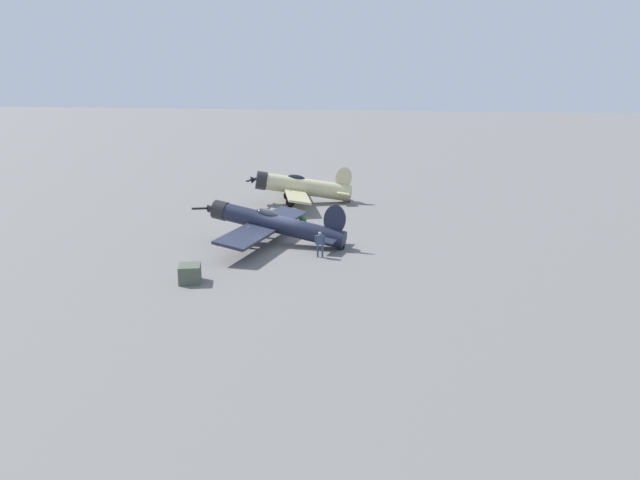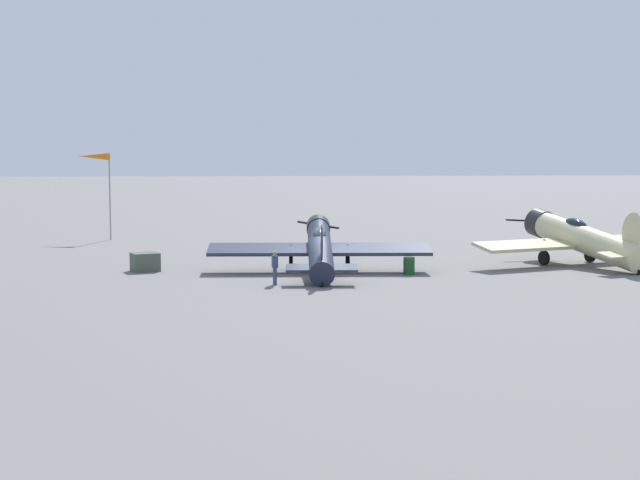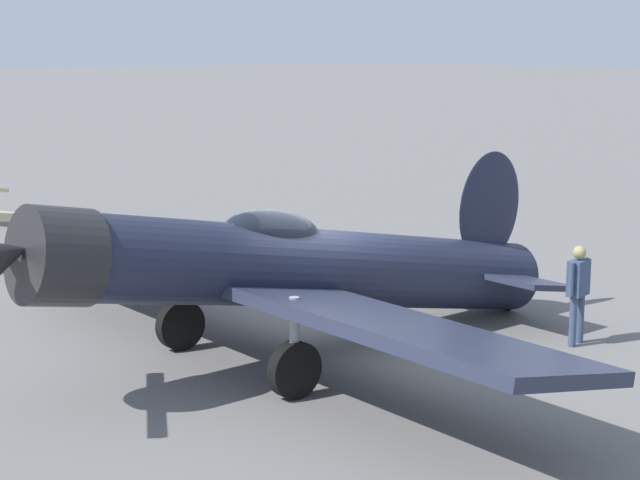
# 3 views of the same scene
# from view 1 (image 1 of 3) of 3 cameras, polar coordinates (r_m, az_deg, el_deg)

# --- Properties ---
(ground_plane) EXTENTS (400.00, 400.00, 0.00)m
(ground_plane) POSITION_cam_1_polar(r_m,az_deg,el_deg) (42.80, -3.60, -0.40)
(ground_plane) COLOR slate
(airplane_foreground) EXTENTS (10.73, 11.76, 3.05)m
(airplane_foreground) POSITION_cam_1_polar(r_m,az_deg,el_deg) (42.66, -4.27, 1.48)
(airplane_foreground) COLOR #1E2338
(airplane_foreground) RESTS_ON ground_plane
(airplane_mid_apron) EXTENTS (8.91, 12.32, 3.31)m
(airplane_mid_apron) POSITION_cam_1_polar(r_m,az_deg,el_deg) (57.04, -1.82, 4.82)
(airplane_mid_apron) COLOR beige
(airplane_mid_apron) RESTS_ON ground_plane
(ground_crew_mechanic) EXTENTS (0.62, 0.30, 1.62)m
(ground_crew_mechanic) POSITION_cam_1_polar(r_m,az_deg,el_deg) (39.40, 0.00, -0.16)
(ground_crew_mechanic) COLOR #384766
(ground_crew_mechanic) RESTS_ON ground_plane
(equipment_crate) EXTENTS (1.57, 1.69, 0.97)m
(equipment_crate) POSITION_cam_1_polar(r_m,az_deg,el_deg) (35.34, -11.61, -2.97)
(equipment_crate) COLOR #4C5647
(equipment_crate) RESTS_ON ground_plane
(fuel_drum) EXTENTS (0.61, 0.61, 0.90)m
(fuel_drum) POSITION_cam_1_polar(r_m,az_deg,el_deg) (46.87, -1.58, 1.47)
(fuel_drum) COLOR #19471E
(fuel_drum) RESTS_ON ground_plane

